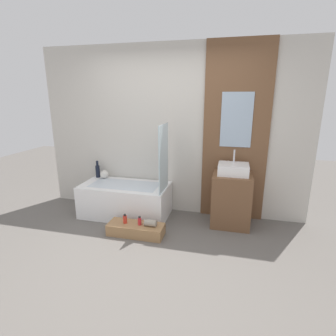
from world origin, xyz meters
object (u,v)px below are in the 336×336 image
vase_tall_dark (98,171)px  vase_round_light (104,174)px  bottle_soap_secondary (140,221)px  bathtub (125,200)px  wooden_step_bench (136,229)px  sink (233,169)px  bottle_soap_primary (125,219)px

vase_tall_dark → vase_round_light: 0.15m
vase_tall_dark → bottle_soap_secondary: (1.03, -0.81, -0.41)m
bathtub → bottle_soap_secondary: (0.44, -0.56, -0.04)m
wooden_step_bench → bottle_soap_secondary: size_ratio=6.30×
sink → vase_round_light: bearing=176.0°
bottle_soap_primary → bathtub: bearing=112.0°
bottle_soap_primary → bottle_soap_secondary: bottle_soap_primary is taller
wooden_step_bench → sink: sink is taller
bottle_soap_primary → bottle_soap_secondary: size_ratio=1.06×
vase_round_light → bottle_soap_secondary: vase_round_light is taller
wooden_step_bench → bottle_soap_secondary: bearing=0.0°
vase_tall_dark → bottle_soap_primary: 1.23m
bathtub → bottle_soap_primary: bathtub is taller
bathtub → bottle_soap_primary: 0.60m
bathtub → wooden_step_bench: size_ratio=1.77×
wooden_step_bench → bottle_soap_primary: bearing=180.0°
bottle_soap_primary → bottle_soap_secondary: 0.21m
wooden_step_bench → bottle_soap_primary: bottle_soap_primary is taller
sink → wooden_step_bench: bearing=-153.0°
sink → bottle_soap_secondary: 1.49m
wooden_step_bench → bottle_soap_primary: size_ratio=5.91×
bathtub → vase_round_light: bearing=154.0°
sink → vase_round_light: sink is taller
wooden_step_bench → sink: size_ratio=1.83×
bottle_soap_primary → bottle_soap_secondary: bearing=0.0°
vase_tall_dark → vase_round_light: (0.14, -0.03, -0.05)m
bathtub → sink: 1.73m
bottle_soap_primary → wooden_step_bench: bearing=0.0°
bathtub → sink: sink is taller
sink → vase_tall_dark: bearing=175.3°
vase_tall_dark → bottle_soap_primary: vase_tall_dark is taller
bathtub → bottle_soap_secondary: 0.71m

